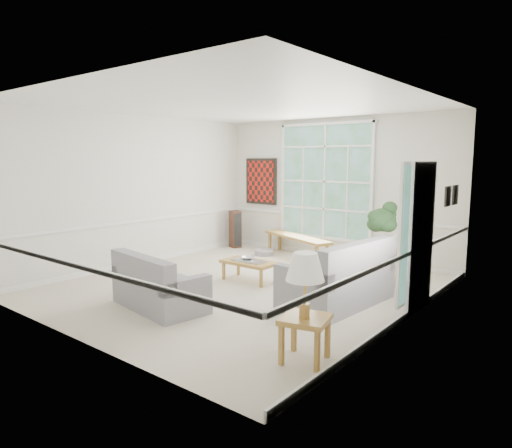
{
  "coord_description": "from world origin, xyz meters",
  "views": [
    {
      "loc": [
        4.83,
        -5.71,
        2.12
      ],
      "look_at": [
        0.1,
        0.2,
        1.05
      ],
      "focal_mm": 32.0,
      "sensor_mm": 36.0,
      "label": 1
    }
  ],
  "objects_px": {
    "loveseat_front": "(160,280)",
    "side_table": "(305,339)",
    "loveseat_right": "(337,272)",
    "end_table": "(378,268)",
    "coffee_table": "(249,271)"
  },
  "relations": [
    {
      "from": "loveseat_front",
      "to": "coffee_table",
      "type": "distance_m",
      "value": 1.93
    },
    {
      "from": "loveseat_right",
      "to": "loveseat_front",
      "type": "bearing_deg",
      "value": -132.1
    },
    {
      "from": "loveseat_front",
      "to": "coffee_table",
      "type": "bearing_deg",
      "value": 96.29
    },
    {
      "from": "coffee_table",
      "to": "end_table",
      "type": "distance_m",
      "value": 2.22
    },
    {
      "from": "loveseat_right",
      "to": "coffee_table",
      "type": "height_order",
      "value": "loveseat_right"
    },
    {
      "from": "coffee_table",
      "to": "side_table",
      "type": "height_order",
      "value": "side_table"
    },
    {
      "from": "loveseat_front",
      "to": "end_table",
      "type": "bearing_deg",
      "value": 66.14
    },
    {
      "from": "loveseat_right",
      "to": "coffee_table",
      "type": "distance_m",
      "value": 1.85
    },
    {
      "from": "loveseat_front",
      "to": "end_table",
      "type": "relative_size",
      "value": 2.41
    },
    {
      "from": "loveseat_front",
      "to": "side_table",
      "type": "relative_size",
      "value": 3.02
    },
    {
      "from": "loveseat_right",
      "to": "end_table",
      "type": "distance_m",
      "value": 1.34
    },
    {
      "from": "loveseat_front",
      "to": "coffee_table",
      "type": "xyz_separation_m",
      "value": [
        0.08,
        1.92,
        -0.22
      ]
    },
    {
      "from": "end_table",
      "to": "loveseat_right",
      "type": "bearing_deg",
      "value": -92.82
    },
    {
      "from": "loveseat_front",
      "to": "side_table",
      "type": "bearing_deg",
      "value": 4.31
    },
    {
      "from": "loveseat_right",
      "to": "end_table",
      "type": "relative_size",
      "value": 2.91
    }
  ]
}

